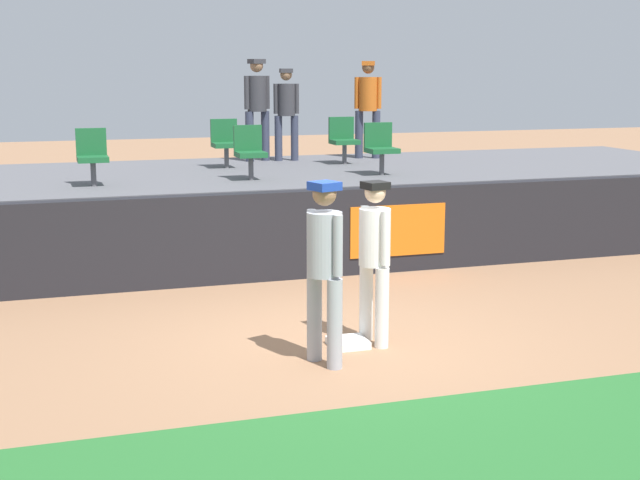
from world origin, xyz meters
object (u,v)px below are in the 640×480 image
object	(u,v)px
player_runner_visitor	(324,260)
spectator_hooded	(286,108)
seat_back_right	(343,138)
seat_front_right	(380,146)
first_base	(348,343)
seat_front_left	(92,154)
player_fielder_home	(374,251)
spectator_casual	(368,102)
seat_back_center	(225,141)
spectator_capped	(257,102)
seat_front_center	(250,149)

from	to	relation	value
player_runner_visitor	spectator_hooded	bearing A→B (deg)	147.28
seat_back_right	seat_front_right	xyz separation A→B (m)	(0.01, -1.80, 0.00)
first_base	seat_front_left	distance (m)	5.55
player_fielder_home	spectator_casual	distance (m)	7.91
player_runner_visitor	seat_back_center	xyz separation A→B (m)	(0.48, 7.02, 0.65)
seat_back_right	player_fielder_home	bearing A→B (deg)	-106.39
spectator_capped	seat_front_right	bearing A→B (deg)	101.31
player_fielder_home	player_runner_visitor	distance (m)	0.90
spectator_casual	seat_back_center	bearing A→B (deg)	35.89
seat_front_right	spectator_casual	bearing A→B (deg)	73.64
first_base	spectator_hooded	bearing A→B (deg)	79.34
spectator_hooded	spectator_capped	size ratio (longest dim) A/B	0.91
spectator_hooded	spectator_capped	world-z (taller)	spectator_capped
spectator_hooded	player_runner_visitor	bearing A→B (deg)	85.10
player_runner_visitor	spectator_casual	world-z (taller)	spectator_casual
seat_back_right	seat_front_right	bearing A→B (deg)	-89.65
player_fielder_home	spectator_capped	xyz separation A→B (m)	(0.55, 7.45, 1.32)
seat_back_right	spectator_capped	size ratio (longest dim) A/B	0.45
player_fielder_home	player_runner_visitor	xyz separation A→B (m)	(-0.74, -0.51, 0.05)
seat_back_right	seat_front_center	bearing A→B (deg)	-140.32
seat_front_right	spectator_casual	world-z (taller)	spectator_casual
seat_front_center	spectator_capped	size ratio (longest dim) A/B	0.45
player_fielder_home	seat_back_right	bearing A→B (deg)	152.17
first_base	spectator_casual	distance (m)	8.26
seat_front_right	spectator_hooded	size ratio (longest dim) A/B	0.49
player_fielder_home	spectator_casual	bearing A→B (deg)	148.37
seat_front_right	seat_back_right	bearing A→B (deg)	90.35
spectator_capped	seat_back_center	bearing A→B (deg)	33.83
seat_front_center	seat_back_right	bearing A→B (deg)	39.68
seat_front_right	player_runner_visitor	bearing A→B (deg)	-117.02
player_fielder_home	first_base	bearing A→B (deg)	-96.49
spectator_hooded	player_fielder_home	bearing A→B (deg)	89.76
spectator_casual	seat_front_center	bearing A→B (deg)	62.11
seat_back_center	spectator_hooded	xyz separation A→B (m)	(1.34, 0.83, 0.51)
spectator_hooded	spectator_casual	distance (m)	1.61
seat_front_right	spectator_capped	size ratio (longest dim) A/B	0.45
seat_front_left	spectator_capped	world-z (taller)	spectator_capped
seat_back_center	seat_front_center	bearing A→B (deg)	-89.85
first_base	player_runner_visitor	world-z (taller)	player_runner_visitor
first_base	seat_front_right	world-z (taller)	seat_front_right
first_base	player_runner_visitor	distance (m)	1.23
player_fielder_home	seat_front_center	xyz separation A→B (m)	(-0.25, 4.71, 0.71)
player_fielder_home	seat_front_right	distance (m)	5.14
seat_front_left	spectator_casual	world-z (taller)	spectator_casual
seat_back_right	seat_front_left	xyz separation A→B (m)	(-4.55, -1.80, -0.00)
seat_back_right	spectator_capped	xyz separation A→B (m)	(-1.37, 0.94, 0.61)
spectator_hooded	spectator_casual	bearing A→B (deg)	-172.72
player_runner_visitor	seat_back_right	bearing A→B (deg)	139.62
seat_front_left	spectator_capped	distance (m)	4.24
player_runner_visitor	spectator_hooded	xyz separation A→B (m)	(1.82, 7.85, 1.17)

